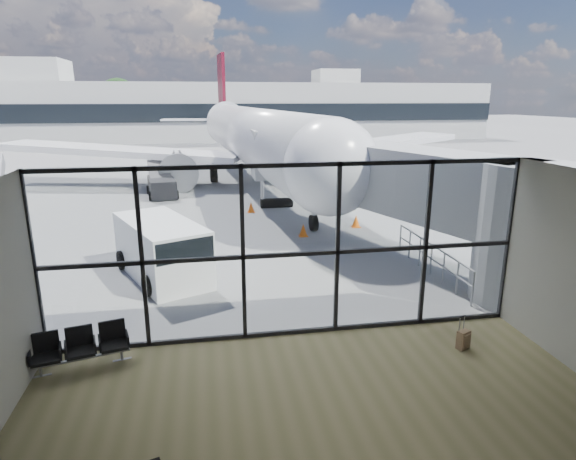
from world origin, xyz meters
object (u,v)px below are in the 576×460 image
object	(u,v)px
suitcase	(464,340)
service_van	(163,249)
airliner	(252,136)
belt_loader	(162,186)
seating_row	(80,345)

from	to	relation	value
suitcase	service_van	size ratio (longest dim) A/B	0.17
airliner	belt_loader	size ratio (longest dim) A/B	9.07
suitcase	belt_loader	xyz separation A→B (m)	(-8.75, 20.94, 0.41)
airliner	belt_loader	xyz separation A→B (m)	(-6.32, -5.99, -2.53)
belt_loader	suitcase	bearing A→B (deg)	-76.28
service_van	belt_loader	bearing A→B (deg)	70.79
seating_row	belt_loader	xyz separation A→B (m)	(0.32, 20.12, 0.15)
service_van	suitcase	bearing A→B (deg)	-63.63
seating_row	belt_loader	size ratio (longest dim) A/B	0.47
airliner	service_van	distance (m)	21.31
airliner	belt_loader	distance (m)	9.07
suitcase	belt_loader	world-z (taller)	belt_loader
airliner	service_van	world-z (taller)	airliner
suitcase	airliner	distance (m)	27.20
suitcase	service_van	world-z (taller)	service_van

